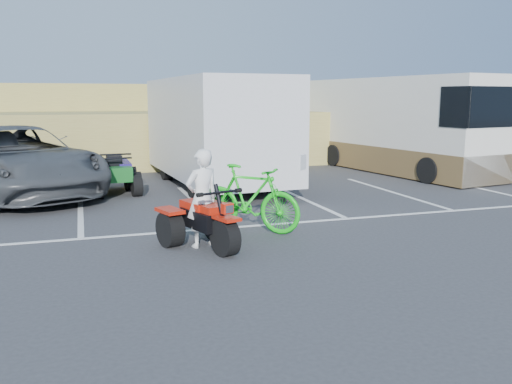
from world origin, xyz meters
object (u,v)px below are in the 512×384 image
object	(u,v)px
red_trike_atv	(207,248)
quad_atv_green	(115,194)
green_dirt_bike	(249,198)
quad_atv_blue	(116,191)
grey_pickup	(15,161)
rv_motorhome	(389,131)
cargo_trailer	(216,128)
rider	(202,198)

from	to	relation	value
red_trike_atv	quad_atv_green	world-z (taller)	red_trike_atv
green_dirt_bike	quad_atv_blue	world-z (taller)	green_dirt_bike
grey_pickup	quad_atv_green	distance (m)	2.71
quad_atv_green	rv_motorhome	bearing A→B (deg)	7.96
grey_pickup	rv_motorhome	size ratio (longest dim) A/B	0.72
grey_pickup	rv_motorhome	xyz separation A→B (m)	(12.08, 1.53, 0.47)
red_trike_atv	cargo_trailer	size ratio (longest dim) A/B	0.24
rider	grey_pickup	bearing A→B (deg)	-78.75
quad_atv_blue	red_trike_atv	bearing A→B (deg)	-80.89
green_dirt_bike	rider	bearing A→B (deg)	172.40
rider	cargo_trailer	bearing A→B (deg)	-123.83
rider	cargo_trailer	world-z (taller)	cargo_trailer
cargo_trailer	rv_motorhome	bearing A→B (deg)	9.47
rider	quad_atv_green	size ratio (longest dim) A/B	1.05
red_trike_atv	grey_pickup	distance (m)	7.55
quad_atv_green	rider	bearing A→B (deg)	-83.74
red_trike_atv	grey_pickup	world-z (taller)	grey_pickup
rv_motorhome	quad_atv_blue	world-z (taller)	rv_motorhome
rider	grey_pickup	distance (m)	7.35
rider	green_dirt_bike	bearing A→B (deg)	-160.91
rider	grey_pickup	size ratio (longest dim) A/B	0.26
green_dirt_bike	red_trike_atv	bearing A→B (deg)	178.09
rider	rv_motorhome	size ratio (longest dim) A/B	0.19
red_trike_atv	cargo_trailer	bearing A→B (deg)	56.88
rider	green_dirt_bike	distance (m)	1.39
red_trike_atv	rider	xyz separation A→B (m)	(-0.05, 0.14, 0.85)
grey_pickup	green_dirt_bike	bearing A→B (deg)	-73.45
rv_motorhome	red_trike_atv	bearing A→B (deg)	-145.56
red_trike_atv	cargo_trailer	distance (m)	6.94
quad_atv_blue	quad_atv_green	size ratio (longest dim) A/B	1.06
red_trike_atv	green_dirt_bike	world-z (taller)	green_dirt_bike
cargo_trailer	rv_motorhome	distance (m)	6.87
green_dirt_bike	cargo_trailer	bearing A→B (deg)	38.03
rider	quad_atv_green	distance (m)	5.93
cargo_trailer	rv_motorhome	xyz separation A→B (m)	(6.68, 1.58, -0.30)
cargo_trailer	red_trike_atv	bearing A→B (deg)	-108.92
quad_atv_green	cargo_trailer	bearing A→B (deg)	6.78
cargo_trailer	quad_atv_blue	xyz separation A→B (m)	(-2.89, -0.12, -1.67)
green_dirt_bike	cargo_trailer	distance (m)	5.67
cargo_trailer	quad_atv_blue	bearing A→B (deg)	178.62
grey_pickup	red_trike_atv	bearing A→B (deg)	-84.45
rider	quad_atv_green	world-z (taller)	rider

